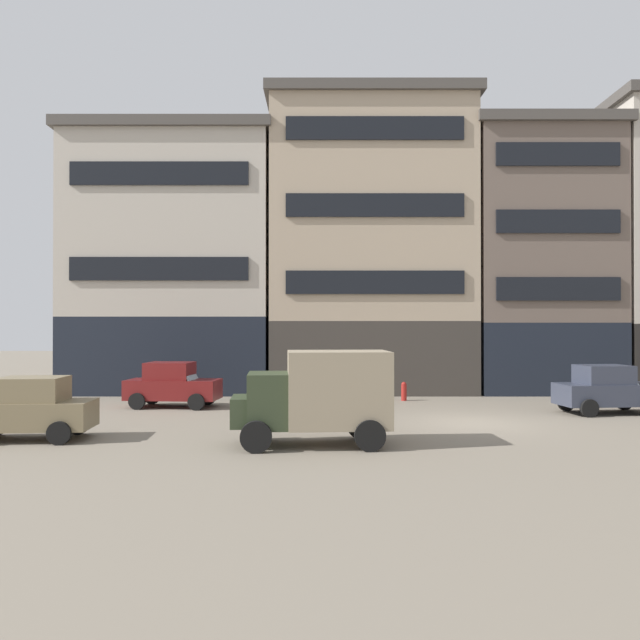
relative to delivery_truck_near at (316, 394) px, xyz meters
The scene contains 9 objects.
ground_plane 6.81m from the delivery_truck_near, 36.41° to the left, with size 120.00×120.00×0.00m, color slate.
building_far_left 17.69m from the delivery_truck_near, 116.22° to the left, with size 10.48×7.13×13.20m.
building_center_left 16.54m from the delivery_truck_near, 80.10° to the left, with size 10.45×7.13×14.90m.
building_center_right 19.61m from the delivery_truck_near, 53.47° to the left, with size 7.42×7.13×13.45m.
delivery_truck_near is the anchor object (origin of this frame).
sedan_dark 8.48m from the delivery_truck_near, behind, with size 3.80×2.06×1.83m.
sedan_light 10.03m from the delivery_truck_near, 126.35° to the left, with size 3.83×2.13×1.83m.
sedan_parked_curb 12.59m from the delivery_truck_near, 29.75° to the left, with size 3.85×2.18×1.83m.
fire_hydrant_curbside 11.00m from the delivery_truck_near, 69.74° to the left, with size 0.24×0.24×0.83m.
Camera 1 is at (-5.28, -21.32, 3.34)m, focal length 35.06 mm.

